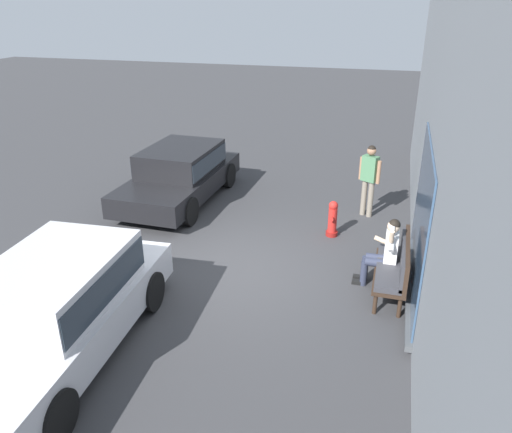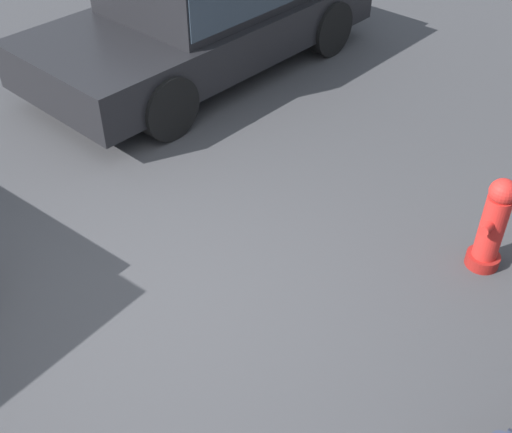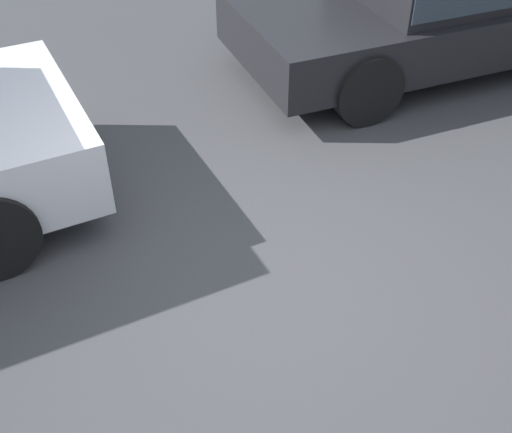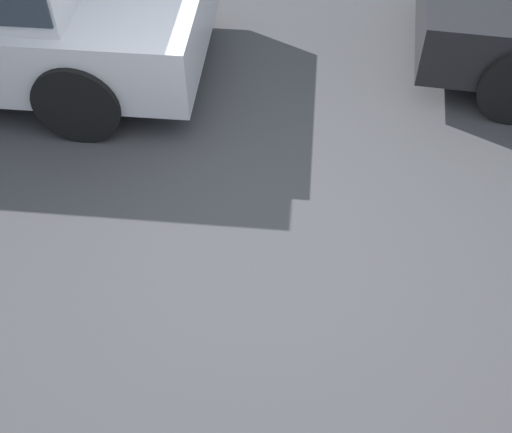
{
  "view_description": "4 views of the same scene",
  "coord_description": "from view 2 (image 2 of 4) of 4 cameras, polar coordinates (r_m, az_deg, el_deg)",
  "views": [
    {
      "loc": [
        7.93,
        2.6,
        4.83
      ],
      "look_at": [
        -0.11,
        0.33,
        1.13
      ],
      "focal_mm": 35.0,
      "sensor_mm": 36.0,
      "label": 1
    },
    {
      "loc": [
        1.91,
        2.6,
        3.47
      ],
      "look_at": [
        -0.6,
        0.42,
        0.76
      ],
      "focal_mm": 45.0,
      "sensor_mm": 36.0,
      "label": 2
    },
    {
      "loc": [
        1.26,
        2.6,
        3.09
      ],
      "look_at": [
        0.15,
        0.08,
        0.82
      ],
      "focal_mm": 45.0,
      "sensor_mm": 36.0,
      "label": 3
    },
    {
      "loc": [
        -0.29,
        2.6,
        3.37
      ],
      "look_at": [
        0.05,
        0.39,
        0.83
      ],
      "focal_mm": 45.0,
      "sensor_mm": 36.0,
      "label": 4
    }
  ],
  "objects": [
    {
      "name": "ground_plane",
      "position": [
        4.74,
        -8.66,
        -8.56
      ],
      "size": [
        60.0,
        60.0,
        0.0
      ],
      "primitive_type": "plane",
      "color": "#38383A"
    },
    {
      "name": "parked_car_near",
      "position": [
        7.67,
        -4.38,
        18.29
      ],
      "size": [
        4.25,
        1.97,
        1.36
      ],
      "color": "black",
      "rests_on": "ground_plane"
    },
    {
      "name": "fire_hydrant",
      "position": [
        5.11,
        20.28,
        -0.78
      ],
      "size": [
        0.38,
        0.26,
        0.81
      ],
      "color": "maroon",
      "rests_on": "ground_plane"
    }
  ]
}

